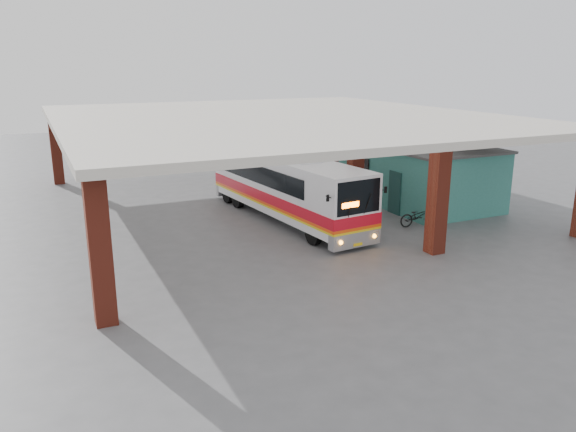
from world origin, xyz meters
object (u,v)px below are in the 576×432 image
(red_chair, at_px, (360,193))
(motorcycle, at_px, (418,216))
(pedestrian, at_px, (436,217))
(coach_bus, at_px, (286,187))

(red_chair, bearing_deg, motorcycle, -117.83)
(pedestrian, relative_size, red_chair, 2.40)
(motorcycle, bearing_deg, red_chair, 1.74)
(coach_bus, xyz_separation_m, pedestrian, (4.47, -5.33, -0.66))
(pedestrian, bearing_deg, motorcycle, -141.04)
(pedestrian, distance_m, red_chair, 7.44)
(pedestrian, bearing_deg, red_chair, -132.57)
(motorcycle, height_order, red_chair, motorcycle)
(pedestrian, height_order, red_chair, pedestrian)
(red_chair, bearing_deg, coach_bus, 176.87)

